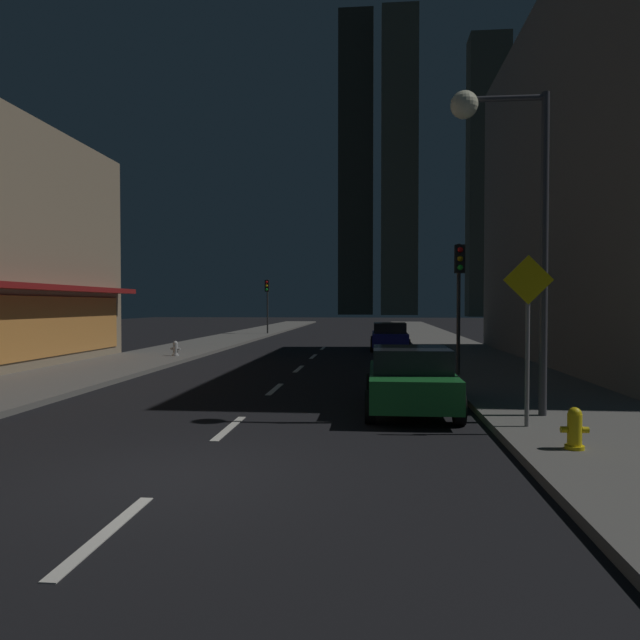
{
  "coord_description": "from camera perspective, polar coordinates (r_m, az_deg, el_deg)",
  "views": [
    {
      "loc": [
        2.79,
        -7.78,
        2.4
      ],
      "look_at": [
        0.0,
        22.14,
        1.6
      ],
      "focal_mm": 32.65,
      "sensor_mm": 36.0,
      "label": 1
    }
  ],
  "objects": [
    {
      "name": "ground_plane",
      "position": [
        39.96,
        1.31,
        -1.99
      ],
      "size": [
        78.0,
        136.0,
        0.1
      ],
      "primitive_type": "cube",
      "color": "black"
    },
    {
      "name": "sidewalk_right",
      "position": [
        40.07,
        11.35,
        -1.83
      ],
      "size": [
        4.0,
        76.0,
        0.15
      ],
      "primitive_type": "cube",
      "color": "#605E59",
      "rests_on": "ground"
    },
    {
      "name": "sidewalk_left",
      "position": [
        41.04,
        -8.49,
        -1.74
      ],
      "size": [
        4.0,
        76.0,
        0.15
      ],
      "primitive_type": "cube",
      "color": "#605E59",
      "rests_on": "ground"
    },
    {
      "name": "lane_marking_center",
      "position": [
        19.14,
        -3.11,
        -5.66
      ],
      "size": [
        0.16,
        28.2,
        0.01
      ],
      "color": "silver",
      "rests_on": "ground"
    },
    {
      "name": "skyscraper_distant_tall",
      "position": [
        144.9,
        3.54,
        14.95
      ],
      "size": [
        8.29,
        5.76,
        72.14
      ],
      "primitive_type": "cube",
      "color": "#333026",
      "rests_on": "ground"
    },
    {
      "name": "skyscraper_distant_mid",
      "position": [
        141.16,
        7.79,
        15.02
      ],
      "size": [
        8.4,
        6.09,
        70.79
      ],
      "primitive_type": "cube",
      "color": "brown",
      "rests_on": "ground"
    },
    {
      "name": "skyscraper_distant_short",
      "position": [
        124.51,
        16.14,
        13.28
      ],
      "size": [
        7.99,
        5.86,
        55.81
      ],
      "primitive_type": "cube",
      "color": "#524E3E",
      "rests_on": "ground"
    },
    {
      "name": "car_parked_near",
      "position": [
        13.19,
        8.85,
        -5.72
      ],
      "size": [
        1.98,
        4.24,
        1.45
      ],
      "color": "#1E722D",
      "rests_on": "ground"
    },
    {
      "name": "car_parked_far",
      "position": [
        30.64,
        6.84,
        -1.59
      ],
      "size": [
        1.98,
        4.24,
        1.45
      ],
      "color": "navy",
      "rests_on": "ground"
    },
    {
      "name": "fire_hydrant_yellow_near",
      "position": [
        10.0,
        23.69,
        -9.81
      ],
      "size": [
        0.42,
        0.3,
        0.65
      ],
      "color": "yellow",
      "rests_on": "sidewalk_right"
    },
    {
      "name": "fire_hydrant_far_left",
      "position": [
        26.32,
        -13.99,
        -2.76
      ],
      "size": [
        0.42,
        0.3,
        0.65
      ],
      "color": "#B2B2B2",
      "rests_on": "sidewalk_left"
    },
    {
      "name": "traffic_light_near_right",
      "position": [
        19.13,
        13.49,
        3.86
      ],
      "size": [
        0.32,
        0.48,
        4.2
      ],
      "color": "#2D2D2D",
      "rests_on": "sidewalk_right"
    },
    {
      "name": "traffic_light_far_left",
      "position": [
        45.39,
        -5.2,
        2.52
      ],
      "size": [
        0.32,
        0.48,
        4.2
      ],
      "color": "#2D2D2D",
      "rests_on": "sidewalk_left"
    },
    {
      "name": "street_lamp_right",
      "position": [
        12.66,
        17.5,
        13.61
      ],
      "size": [
        1.96,
        0.56,
        6.58
      ],
      "color": "#38383D",
      "rests_on": "sidewalk_right"
    },
    {
      "name": "pedestrian_crossing_sign",
      "position": [
        11.32,
        19.69,
        -0.5
      ],
      "size": [
        0.91,
        0.08,
        3.15
      ],
      "color": "slate",
      "rests_on": "sidewalk_right"
    }
  ]
}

